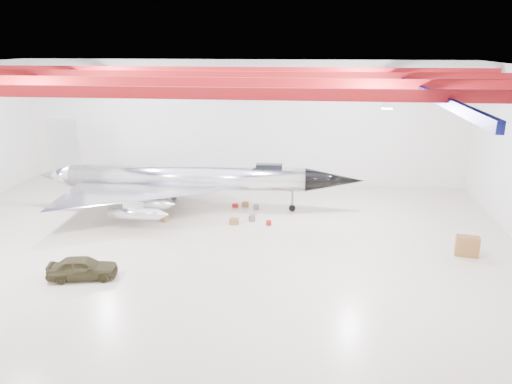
# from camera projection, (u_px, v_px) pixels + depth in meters

# --- Properties ---
(floor) EXTENTS (40.00, 40.00, 0.00)m
(floor) POSITION_uv_depth(u_px,v_px,m) (206.00, 242.00, 32.24)
(floor) COLOR beige
(floor) RESTS_ON ground
(wall_back) EXTENTS (40.00, 0.00, 40.00)m
(wall_back) POSITION_uv_depth(u_px,v_px,m) (240.00, 122.00, 44.92)
(wall_back) COLOR silver
(wall_back) RESTS_ON floor
(ceiling) EXTENTS (40.00, 40.00, 0.00)m
(ceiling) POSITION_uv_depth(u_px,v_px,m) (200.00, 68.00, 29.08)
(ceiling) COLOR #0A0F38
(ceiling) RESTS_ON wall_back
(ceiling_structure) EXTENTS (39.50, 29.50, 1.08)m
(ceiling_structure) POSITION_uv_depth(u_px,v_px,m) (201.00, 79.00, 29.27)
(ceiling_structure) COLOR maroon
(ceiling_structure) RESTS_ON ceiling
(jet_aircraft) EXTENTS (25.19, 15.13, 6.86)m
(jet_aircraft) POSITION_uv_depth(u_px,v_px,m) (186.00, 181.00, 38.10)
(jet_aircraft) COLOR silver
(jet_aircraft) RESTS_ON floor
(jeep) EXTENTS (3.96, 2.31, 1.27)m
(jeep) POSITION_uv_depth(u_px,v_px,m) (83.00, 268.00, 27.15)
(jeep) COLOR #322D19
(jeep) RESTS_ON floor
(desk) EXTENTS (1.45, 0.91, 1.24)m
(desk) POSITION_uv_depth(u_px,v_px,m) (467.00, 246.00, 30.07)
(desk) COLOR brown
(desk) RESTS_ON floor
(crate_ply) EXTENTS (0.69, 0.63, 0.39)m
(crate_ply) POSITION_uv_depth(u_px,v_px,m) (164.00, 219.00, 36.00)
(crate_ply) COLOR olive
(crate_ply) RESTS_ON floor
(toolbox_red) EXTENTS (0.46, 0.38, 0.29)m
(toolbox_red) POSITION_uv_depth(u_px,v_px,m) (235.00, 205.00, 39.09)
(toolbox_red) COLOR #9E0F10
(toolbox_red) RESTS_ON floor
(engine_drum) EXTENTS (0.53, 0.53, 0.44)m
(engine_drum) POSITION_uv_depth(u_px,v_px,m) (252.00, 218.00, 36.06)
(engine_drum) COLOR #59595B
(engine_drum) RESTS_ON floor
(parts_bin) EXTENTS (0.53, 0.43, 0.36)m
(parts_bin) POSITION_uv_depth(u_px,v_px,m) (245.00, 204.00, 39.26)
(parts_bin) COLOR olive
(parts_bin) RESTS_ON floor
(crate_small) EXTENTS (0.40, 0.32, 0.28)m
(crate_small) POSITION_uv_depth(u_px,v_px,m) (174.00, 197.00, 41.19)
(crate_small) COLOR #59595B
(crate_small) RESTS_ON floor
(tool_chest) EXTENTS (0.37, 0.37, 0.34)m
(tool_chest) POSITION_uv_depth(u_px,v_px,m) (269.00, 223.00, 35.25)
(tool_chest) COLOR #9E0F10
(tool_chest) RESTS_ON floor
(oil_barrel) EXTENTS (0.64, 0.52, 0.43)m
(oil_barrel) POSITION_uv_depth(u_px,v_px,m) (234.00, 221.00, 35.44)
(oil_barrel) COLOR olive
(oil_barrel) RESTS_ON floor
(spares_box) EXTENTS (0.44, 0.44, 0.38)m
(spares_box) POSITION_uv_depth(u_px,v_px,m) (256.00, 207.00, 38.58)
(spares_box) COLOR #59595B
(spares_box) RESTS_ON floor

